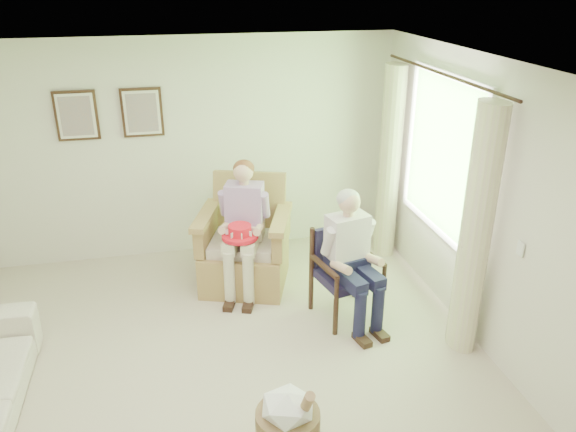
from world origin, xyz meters
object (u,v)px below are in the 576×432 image
(wood_armchair, at_px, (345,268))
(person_dark, at_px, (351,250))
(wicker_armchair, at_px, (244,251))
(person_wicker, at_px, (245,218))
(red_hat, at_px, (240,233))
(hatbox, at_px, (288,423))

(wood_armchair, bearing_deg, person_dark, -103.41)
(wicker_armchair, xyz_separation_m, wood_armchair, (0.90, -0.81, 0.12))
(person_wicker, distance_m, person_dark, 1.21)
(person_wicker, xyz_separation_m, person_dark, (0.90, -0.81, -0.08))
(wood_armchair, bearing_deg, red_hat, 141.01)
(hatbox, bearing_deg, person_dark, 58.19)
(wood_armchair, xyz_separation_m, person_wicker, (-0.90, 0.66, 0.35))
(hatbox, bearing_deg, wood_armchair, 60.51)
(person_wicker, bearing_deg, hatbox, -72.61)
(red_hat, bearing_deg, wood_armchair, -25.59)
(person_wicker, bearing_deg, wood_armchair, -17.24)
(person_dark, bearing_deg, person_wicker, 124.71)
(wicker_armchair, distance_m, person_wicker, 0.49)
(wood_armchair, bearing_deg, person_wicker, 130.47)
(red_hat, bearing_deg, person_dark, -32.26)
(hatbox, bearing_deg, person_wicker, 88.50)
(person_dark, xyz_separation_m, red_hat, (-0.98, 0.62, -0.00))
(person_wicker, xyz_separation_m, red_hat, (-0.08, -0.19, -0.08))
(wicker_armchair, bearing_deg, person_wicker, -71.11)
(red_hat, bearing_deg, person_wicker, 65.62)
(wood_armchair, xyz_separation_m, red_hat, (-0.98, 0.47, 0.27))
(wicker_armchair, xyz_separation_m, person_wicker, (0.00, -0.16, 0.47))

